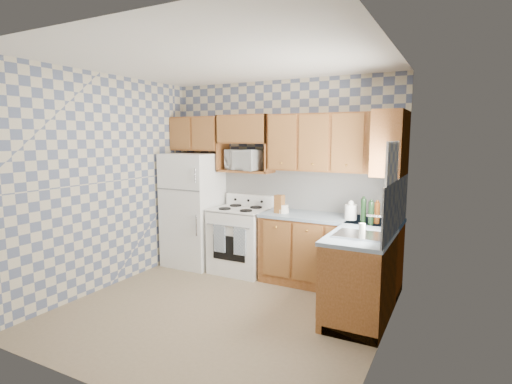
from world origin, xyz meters
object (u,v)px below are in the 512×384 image
electric_kettle (351,212)px  stove_body (241,241)px  microwave (246,160)px  refrigerator (193,209)px

electric_kettle → stove_body: bearing=178.0°
microwave → electric_kettle: microwave is taller
stove_body → refrigerator: bearing=-178.2°
microwave → stove_body: bearing=-75.4°
refrigerator → stove_body: size_ratio=1.87×
microwave → electric_kettle: 1.70m
stove_body → electric_kettle: 1.68m
refrigerator → microwave: microwave is taller
stove_body → microwave: bearing=92.4°
stove_body → electric_kettle: electric_kettle is taller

